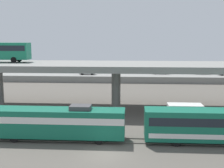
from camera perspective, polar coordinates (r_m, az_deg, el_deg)
ground_plane at (r=30.97m, az=-1.30°, el=-13.50°), size 260.00×260.00×0.00m
rail_strip_near at (r=33.94m, az=-0.80°, el=-11.35°), size 110.00×0.12×0.12m
rail_strip_far at (r=35.40m, az=-0.59°, el=-10.48°), size 110.00×0.12×0.12m
train_locomotive at (r=35.16m, az=-11.68°, el=-7.16°), size 16.61×3.04×4.18m
highway_overpass at (r=48.83m, az=0.80°, el=3.19°), size 96.00×12.51×7.70m
service_truck_west at (r=41.06m, az=15.22°, el=-5.77°), size 6.80×2.46×3.04m
pier_parking_lot at (r=84.27m, az=2.08°, el=1.39°), size 75.53×12.79×1.75m
parked_car_0 at (r=84.94m, az=9.41°, el=2.46°), size 4.60×1.83×1.50m
parked_car_1 at (r=82.75m, az=-4.79°, el=2.38°), size 4.52×1.95×1.50m
parked_car_2 at (r=87.30m, az=17.14°, el=2.35°), size 4.48×1.88×1.50m
parked_car_4 at (r=87.40m, az=11.43°, el=2.58°), size 4.44×1.83×1.50m
harbor_water at (r=107.21m, az=2.48°, el=2.51°), size 140.00×36.00×0.01m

